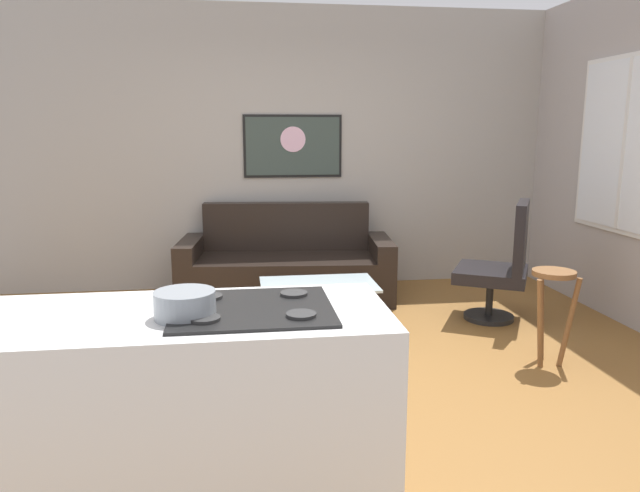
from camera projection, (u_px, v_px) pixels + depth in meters
ground at (329, 379)px, 3.89m from camera, size 6.40×6.40×0.04m
back_wall at (293, 150)px, 5.97m from camera, size 6.40×0.05×2.80m
couch at (286, 268)px, 5.69m from camera, size 2.07×1.01×0.89m
coffee_table at (318, 287)px, 4.70m from camera, size 0.92×0.57×0.40m
armchair at (502, 264)px, 4.95m from camera, size 0.79×0.80×1.02m
bar_stool at (552, 295)px, 4.00m from camera, size 0.33×0.32×0.67m
kitchen_counter at (180, 427)px, 2.28m from camera, size 1.61×0.67×0.95m
mixing_bowl at (185, 305)px, 2.13m from camera, size 0.22×0.22×0.10m
wall_painting at (293, 146)px, 5.92m from camera, size 0.99×0.03×0.62m
window at (625, 145)px, 4.82m from camera, size 0.03×1.27×1.46m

